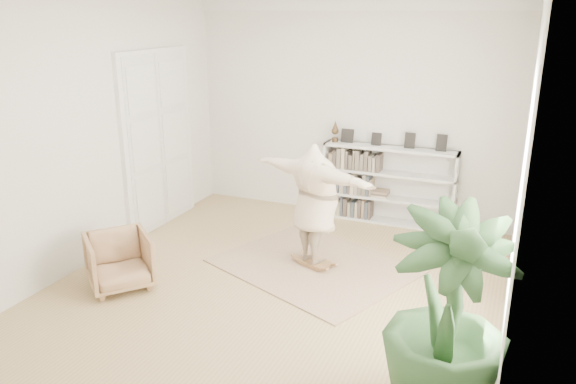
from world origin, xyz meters
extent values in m
plane|color=#9D8251|center=(0.00, 0.00, 0.00)|extent=(6.00, 6.00, 0.00)
plane|color=silver|center=(0.00, 3.00, 1.80)|extent=(5.50, 0.00, 5.50)
plane|color=silver|center=(0.00, -3.00, 1.80)|extent=(5.50, 0.00, 5.50)
plane|color=silver|center=(-2.75, 0.00, 1.80)|extent=(0.00, 6.00, 6.00)
plane|color=silver|center=(2.75, 0.00, 1.80)|extent=(0.00, 6.00, 6.00)
cube|color=white|center=(0.00, 2.94, 3.51)|extent=(5.50, 0.12, 0.18)
cube|color=white|center=(-2.71, 1.30, 1.40)|extent=(0.08, 1.78, 2.92)
cube|color=silver|center=(-2.69, 0.90, 1.40)|extent=(0.06, 0.78, 2.80)
cube|color=silver|center=(-2.69, 1.70, 1.40)|extent=(0.06, 0.78, 2.80)
cube|color=silver|center=(-0.33, 2.81, 0.65)|extent=(0.04, 0.35, 1.30)
cube|color=silver|center=(1.83, 2.81, 0.65)|extent=(0.04, 0.35, 1.30)
cube|color=silver|center=(0.75, 2.96, 0.65)|extent=(2.20, 0.04, 1.30)
cube|color=silver|center=(0.75, 2.81, 0.02)|extent=(2.20, 0.35, 0.04)
cube|color=silver|center=(0.75, 2.81, 0.43)|extent=(2.20, 0.35, 0.04)
cube|color=silver|center=(0.75, 2.81, 0.86)|extent=(2.20, 0.35, 0.04)
cube|color=silver|center=(0.75, 2.81, 1.28)|extent=(2.20, 0.35, 0.04)
cube|color=black|center=(0.00, 2.85, 1.42)|extent=(0.18, 0.07, 0.24)
cube|color=black|center=(0.50, 2.85, 1.42)|extent=(0.18, 0.07, 0.24)
cube|color=black|center=(1.05, 2.85, 1.42)|extent=(0.18, 0.07, 0.24)
cube|color=black|center=(1.55, 2.85, 1.42)|extent=(0.18, 0.07, 0.24)
imported|color=tan|center=(-1.87, -0.84, 0.36)|extent=(1.09, 1.09, 0.71)
cube|color=tan|center=(0.23, 0.69, 0.01)|extent=(3.07, 2.79, 0.02)
cube|color=#9C6F3E|center=(0.23, 0.69, 0.07)|extent=(0.53, 0.43, 0.03)
cube|color=#9C6F3E|center=(0.23, 0.69, 0.04)|extent=(0.31, 0.16, 0.04)
cube|color=#9C6F3E|center=(0.23, 0.69, 0.04)|extent=(0.31, 0.16, 0.04)
cube|color=#9C6F3E|center=(0.23, 0.69, 0.07)|extent=(0.19, 0.11, 0.10)
cube|color=#9C6F3E|center=(0.23, 0.69, 0.07)|extent=(0.19, 0.11, 0.10)
imported|color=beige|center=(0.23, 0.69, 0.96)|extent=(2.12, 1.30, 1.68)
imported|color=#2D5329|center=(2.30, -1.67, 0.96)|extent=(1.40, 1.40, 1.91)
camera|label=1|loc=(2.69, -6.05, 3.42)|focal=35.00mm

